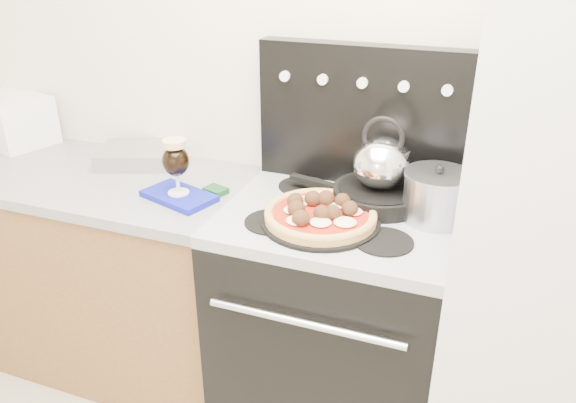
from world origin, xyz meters
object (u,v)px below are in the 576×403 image
at_px(toaster_oven, 12,120).
at_px(pizza_pan, 320,221).
at_px(stock_pot, 436,198).
at_px(tea_kettle, 381,159).
at_px(beer_glass, 176,167).
at_px(stove_body, 334,328).
at_px(skillet, 379,195).
at_px(pizza, 321,212).
at_px(fridge, 573,245).
at_px(base_cabinet, 92,270).
at_px(oven_mitt, 179,196).

relative_size(toaster_oven, pizza_pan, 0.88).
bearing_deg(stock_pot, tea_kettle, 164.63).
relative_size(beer_glass, stock_pot, 0.98).
xyz_separation_m(stove_body, pizza_pan, (-0.04, -0.10, 0.49)).
height_order(toaster_oven, stock_pot, toaster_oven).
distance_m(toaster_oven, skillet, 1.68).
xyz_separation_m(pizza_pan, pizza, (0.00, 0.00, 0.03)).
bearing_deg(pizza, skillet, 56.15).
xyz_separation_m(stove_body, fridge, (0.70, -0.03, 0.51)).
bearing_deg(skillet, stock_pot, -15.37).
height_order(pizza, stock_pot, stock_pot).
height_order(stove_body, skillet, skillet).
bearing_deg(base_cabinet, oven_mitt, -9.38).
relative_size(skillet, stock_pot, 1.50).
relative_size(toaster_oven, beer_glass, 1.64).
distance_m(toaster_oven, tea_kettle, 1.68).
height_order(base_cabinet, toaster_oven, toaster_oven).
height_order(fridge, tea_kettle, fridge).
height_order(oven_mitt, pizza, pizza).
bearing_deg(pizza, base_cabinet, 173.45).
height_order(toaster_oven, pizza, toaster_oven).
bearing_deg(skillet, toaster_oven, 176.74).
xyz_separation_m(skillet, stock_pot, (0.19, -0.05, 0.05)).
bearing_deg(skillet, beer_glass, -165.52).
xyz_separation_m(fridge, skillet, (-0.59, 0.14, -0.00)).
relative_size(beer_glass, skillet, 0.65).
xyz_separation_m(base_cabinet, toaster_oven, (-0.47, 0.18, 0.58)).
bearing_deg(skillet, fridge, -13.06).
xyz_separation_m(pizza_pan, tea_kettle, (0.14, 0.21, 0.16)).
bearing_deg(fridge, stove_body, 177.95).
bearing_deg(fridge, beer_glass, -178.31).
bearing_deg(beer_glass, base_cabinet, 170.62).
xyz_separation_m(stove_body, toaster_oven, (-1.57, 0.21, 0.57)).
xyz_separation_m(stove_body, skillet, (0.11, 0.11, 0.51)).
xyz_separation_m(stove_body, stock_pot, (0.30, 0.06, 0.56)).
distance_m(pizza_pan, stock_pot, 0.38).
distance_m(skillet, stock_pot, 0.21).
distance_m(fridge, pizza, 0.74).
relative_size(oven_mitt, tea_kettle, 1.23).
bearing_deg(stove_body, pizza_pan, -110.04).
height_order(skillet, tea_kettle, tea_kettle).
bearing_deg(pizza, fridge, 5.66).
height_order(oven_mitt, pizza_pan, pizza_pan).
bearing_deg(stock_pot, skillet, 164.63).
distance_m(oven_mitt, pizza, 0.54).
bearing_deg(toaster_oven, stove_body, 9.35).
distance_m(stove_body, oven_mitt, 0.75).
distance_m(fridge, skillet, 0.61).
xyz_separation_m(beer_glass, tea_kettle, (0.68, 0.18, 0.06)).
bearing_deg(oven_mitt, skillet, 14.48).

